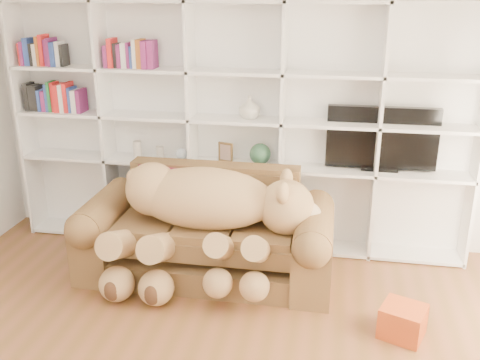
% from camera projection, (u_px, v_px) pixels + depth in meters
% --- Properties ---
extents(wall_back, '(5.00, 0.02, 2.70)m').
position_uv_depth(wall_back, '(240.00, 110.00, 5.25)').
color(wall_back, white).
rests_on(wall_back, floor).
extents(bookshelf, '(4.43, 0.35, 2.40)m').
position_uv_depth(bookshelf, '(214.00, 116.00, 5.18)').
color(bookshelf, white).
rests_on(bookshelf, floor).
extents(sofa, '(2.24, 0.97, 0.94)m').
position_uv_depth(sofa, '(208.00, 237.00, 4.85)').
color(sofa, brown).
rests_on(sofa, floor).
extents(teddy_bear, '(1.81, 0.96, 1.05)m').
position_uv_depth(teddy_bear, '(204.00, 213.00, 4.56)').
color(teddy_bear, tan).
rests_on(teddy_bear, sofa).
extents(throw_pillow, '(0.49, 0.33, 0.48)m').
position_uv_depth(throw_pillow, '(162.00, 191.00, 4.95)').
color(throw_pillow, maroon).
rests_on(throw_pillow, sofa).
extents(gift_box, '(0.39, 0.38, 0.25)m').
position_uv_depth(gift_box, '(403.00, 321.00, 4.02)').
color(gift_box, '#C24919').
rests_on(gift_box, floor).
extents(tv, '(1.01, 0.18, 0.60)m').
position_uv_depth(tv, '(382.00, 139.00, 4.96)').
color(tv, black).
rests_on(tv, bookshelf).
extents(picture_frame, '(0.15, 0.07, 0.19)m').
position_uv_depth(picture_frame, '(226.00, 152.00, 5.22)').
color(picture_frame, brown).
rests_on(picture_frame, bookshelf).
extents(green_vase, '(0.21, 0.21, 0.21)m').
position_uv_depth(green_vase, '(260.00, 154.00, 5.16)').
color(green_vase, '#2F5D40').
rests_on(green_vase, bookshelf).
extents(figurine_tall, '(0.11, 0.11, 0.17)m').
position_uv_depth(figurine_tall, '(137.00, 149.00, 5.38)').
color(figurine_tall, beige).
rests_on(figurine_tall, bookshelf).
extents(figurine_short, '(0.08, 0.08, 0.13)m').
position_uv_depth(figurine_short, '(160.00, 152.00, 5.34)').
color(figurine_short, beige).
rests_on(figurine_short, bookshelf).
extents(snow_globe, '(0.11, 0.11, 0.11)m').
position_uv_depth(snow_globe, '(181.00, 154.00, 5.31)').
color(snow_globe, white).
rests_on(snow_globe, bookshelf).
extents(shelf_vase, '(0.25, 0.25, 0.21)m').
position_uv_depth(shelf_vase, '(250.00, 107.00, 5.03)').
color(shelf_vase, beige).
rests_on(shelf_vase, bookshelf).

